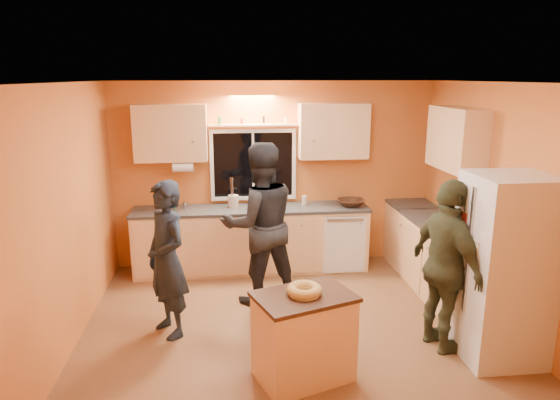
{
  "coord_description": "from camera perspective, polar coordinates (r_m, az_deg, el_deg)",
  "views": [
    {
      "loc": [
        -0.69,
        -4.92,
        2.66
      ],
      "look_at": [
        -0.1,
        0.4,
        1.33
      ],
      "focal_mm": 32.0,
      "sensor_mm": 36.0,
      "label": 1
    }
  ],
  "objects": [
    {
      "name": "ground",
      "position": [
        5.64,
        1.48,
        -14.17
      ],
      "size": [
        4.5,
        4.5,
        0.0
      ],
      "primitive_type": "plane",
      "color": "brown",
      "rests_on": "ground"
    },
    {
      "name": "room_shell",
      "position": [
        5.49,
        2.24,
        3.05
      ],
      "size": [
        4.54,
        4.04,
        2.61
      ],
      "color": "#D36E36",
      "rests_on": "ground"
    },
    {
      "name": "back_counter",
      "position": [
        7.01,
        -0.28,
        -4.36
      ],
      "size": [
        4.23,
        0.62,
        0.9
      ],
      "color": "#E2A777",
      "rests_on": "ground"
    },
    {
      "name": "right_counter",
      "position": [
        6.42,
        18.51,
        -6.89
      ],
      "size": [
        0.62,
        1.84,
        0.9
      ],
      "color": "#E2A777",
      "rests_on": "ground"
    },
    {
      "name": "refrigerator",
      "position": [
        5.17,
        24.26,
        -7.2
      ],
      "size": [
        0.72,
        0.7,
        1.8
      ],
      "primitive_type": "cube",
      "color": "silver",
      "rests_on": "ground"
    },
    {
      "name": "island",
      "position": [
        4.6,
        2.73,
        -15.29
      ],
      "size": [
        0.98,
        0.82,
        0.81
      ],
      "rotation": [
        0.0,
        0.0,
        0.34
      ],
      "color": "#E2A777",
      "rests_on": "ground"
    },
    {
      "name": "bundt_pastry",
      "position": [
        4.4,
        2.8,
        -10.23
      ],
      "size": [
        0.31,
        0.31,
        0.09
      ],
      "primitive_type": "torus",
      "color": "tan",
      "rests_on": "island"
    },
    {
      "name": "person_left",
      "position": [
        5.29,
        -12.8,
        -6.65
      ],
      "size": [
        0.66,
        0.72,
        1.65
      ],
      "primitive_type": "imported",
      "rotation": [
        0.0,
        0.0,
        -1.0
      ],
      "color": "black",
      "rests_on": "ground"
    },
    {
      "name": "person_center",
      "position": [
        5.87,
        -2.31,
        -2.78
      ],
      "size": [
        1.07,
        0.91,
        1.93
      ],
      "primitive_type": "imported",
      "rotation": [
        0.0,
        0.0,
        3.35
      ],
      "color": "black",
      "rests_on": "ground"
    },
    {
      "name": "person_right",
      "position": [
        5.13,
        18.52,
        -7.25
      ],
      "size": [
        0.61,
        1.08,
        1.73
      ],
      "primitive_type": "imported",
      "rotation": [
        0.0,
        0.0,
        1.77
      ],
      "color": "#323421",
      "rests_on": "ground"
    },
    {
      "name": "mixing_bowl",
      "position": [
        7.01,
        8.15,
        -0.3
      ],
      "size": [
        0.39,
        0.39,
        0.09
      ],
      "primitive_type": "imported",
      "rotation": [
        0.0,
        0.0,
        -0.04
      ],
      "color": "black",
      "rests_on": "back_counter"
    },
    {
      "name": "utensil_crock",
      "position": [
        6.89,
        -5.36,
        -0.14
      ],
      "size": [
        0.14,
        0.14,
        0.17
      ],
      "primitive_type": "cylinder",
      "color": "beige",
      "rests_on": "back_counter"
    },
    {
      "name": "potted_plant",
      "position": [
        6.04,
        19.72,
        -2.46
      ],
      "size": [
        0.26,
        0.23,
        0.27
      ],
      "primitive_type": "imported",
      "rotation": [
        0.0,
        0.0,
        0.07
      ],
      "color": "gray",
      "rests_on": "right_counter"
    },
    {
      "name": "red_box",
      "position": [
        6.19,
        19.92,
        -3.06
      ],
      "size": [
        0.18,
        0.15,
        0.07
      ],
      "primitive_type": "cube",
      "rotation": [
        0.0,
        0.0,
        -0.2
      ],
      "color": "maroon",
      "rests_on": "right_counter"
    }
  ]
}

